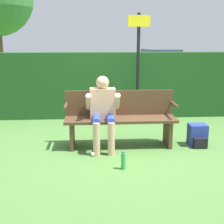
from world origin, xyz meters
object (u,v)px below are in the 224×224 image
at_px(park_bench, 120,117).
at_px(backpack, 198,136).
at_px(person_seated, 103,108).
at_px(signpost, 138,60).
at_px(parked_car, 160,62).
at_px(water_bottle, 123,161).

xyz_separation_m(park_bench, backpack, (1.32, -0.11, -0.31)).
bearing_deg(person_seated, signpost, 64.22).
height_order(signpost, parked_car, signpost).
height_order(water_bottle, parked_car, parked_car).
xyz_separation_m(signpost, parked_car, (2.58, 9.33, -0.72)).
relative_size(person_seated, parked_car, 0.29).
bearing_deg(park_bench, signpost, 71.47).
height_order(park_bench, backpack, park_bench).
distance_m(park_bench, signpost, 1.87).
bearing_deg(person_seated, water_bottle, -74.72).
xyz_separation_m(water_bottle, signpost, (0.58, 2.61, 1.22)).
distance_m(person_seated, backpack, 1.69).
bearing_deg(water_bottle, parked_car, 75.18).
height_order(person_seated, backpack, person_seated).
xyz_separation_m(backpack, signpost, (-0.79, 1.70, 1.17)).
bearing_deg(person_seated, backpack, 0.50).
height_order(person_seated, water_bottle, person_seated).
bearing_deg(signpost, parked_car, 74.54).
bearing_deg(park_bench, parked_car, 74.09).
distance_m(water_bottle, parked_car, 12.36).
xyz_separation_m(water_bottle, parked_car, (3.16, 11.94, 0.50)).
bearing_deg(parked_car, backpack, 165.81).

